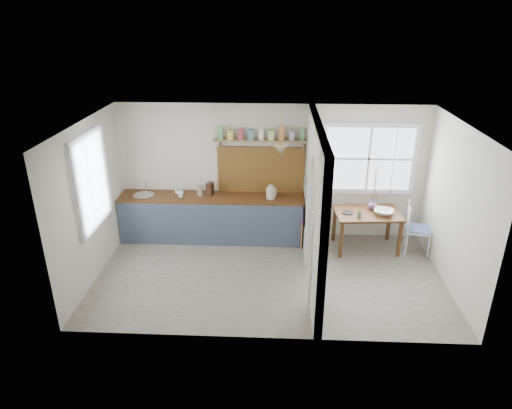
{
  "coord_description": "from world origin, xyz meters",
  "views": [
    {
      "loc": [
        0.1,
        -6.64,
        4.17
      ],
      "look_at": [
        -0.24,
        0.43,
        1.12
      ],
      "focal_mm": 32.0,
      "sensor_mm": 36.0,
      "label": 1
    }
  ],
  "objects_px": {
    "dining_table": "(366,230)",
    "chair_left": "(317,224)",
    "chair_right": "(418,229)",
    "kettle": "(271,192)",
    "vase": "(373,205)"
  },
  "relations": [
    {
      "from": "vase",
      "to": "kettle",
      "type": "bearing_deg",
      "value": 178.87
    },
    {
      "from": "dining_table",
      "to": "chair_left",
      "type": "distance_m",
      "value": 0.92
    },
    {
      "from": "chair_left",
      "to": "kettle",
      "type": "xyz_separation_m",
      "value": [
        -0.88,
        0.21,
        0.54
      ]
    },
    {
      "from": "dining_table",
      "to": "chair_left",
      "type": "xyz_separation_m",
      "value": [
        -0.91,
        -0.02,
        0.12
      ]
    },
    {
      "from": "chair_left",
      "to": "dining_table",
      "type": "bearing_deg",
      "value": 101.56
    },
    {
      "from": "dining_table",
      "to": "vase",
      "type": "bearing_deg",
      "value": 50.38
    },
    {
      "from": "chair_right",
      "to": "kettle",
      "type": "relative_size",
      "value": 3.63
    },
    {
      "from": "chair_left",
      "to": "kettle",
      "type": "relative_size",
      "value": 3.77
    },
    {
      "from": "dining_table",
      "to": "kettle",
      "type": "xyz_separation_m",
      "value": [
        -1.79,
        0.19,
        0.66
      ]
    },
    {
      "from": "chair_left",
      "to": "chair_right",
      "type": "height_order",
      "value": "chair_left"
    },
    {
      "from": "vase",
      "to": "chair_left",
      "type": "bearing_deg",
      "value": -170.3
    },
    {
      "from": "chair_left",
      "to": "kettle",
      "type": "distance_m",
      "value": 1.05
    },
    {
      "from": "chair_right",
      "to": "vase",
      "type": "distance_m",
      "value": 0.93
    },
    {
      "from": "chair_left",
      "to": "chair_right",
      "type": "relative_size",
      "value": 1.04
    },
    {
      "from": "chair_left",
      "to": "chair_right",
      "type": "distance_m",
      "value": 1.84
    }
  ]
}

